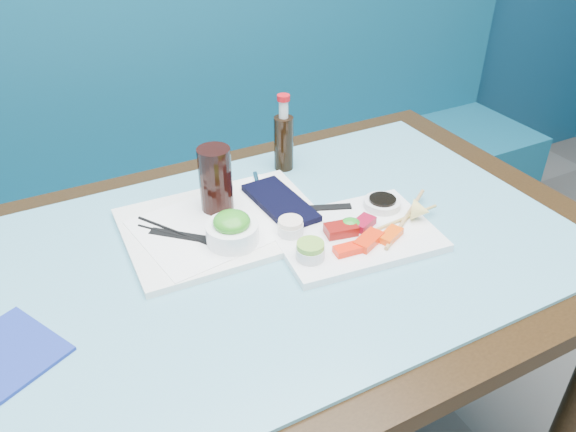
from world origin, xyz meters
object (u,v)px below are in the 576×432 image
dining_table (275,281)px  sashimi_plate (354,234)px  blue_napkin (0,358)px  booth_bench (169,208)px  serving_tray (224,225)px  seaweed_bowl (232,233)px  cola_bottle_body (284,143)px  cola_glass (216,180)px

dining_table → sashimi_plate: 0.20m
sashimi_plate → blue_napkin: 0.68m
booth_bench → blue_napkin: bearing=-119.9°
serving_tray → blue_napkin: 0.49m
dining_table → seaweed_bowl: bearing=154.3°
dining_table → serving_tray: (-0.06, 0.11, 0.10)m
cola_bottle_body → sashimi_plate: bearing=-91.8°
dining_table → cola_bottle_body: cola_bottle_body is taller
dining_table → serving_tray: size_ratio=3.43×
booth_bench → seaweed_bowl: bearing=-95.3°
booth_bench → cola_glass: booth_bench is taller
cola_bottle_body → seaweed_bowl: bearing=-134.4°
serving_tray → cola_bottle_body: 0.30m
booth_bench → cola_glass: bearing=-94.6°
booth_bench → cola_glass: 0.82m
cola_bottle_body → blue_napkin: size_ratio=0.83×
cola_glass → blue_napkin: 0.52m
dining_table → cola_glass: (-0.05, 0.17, 0.18)m
sashimi_plate → seaweed_bowl: 0.25m
sashimi_plate → cola_glass: 0.31m
booth_bench → serving_tray: size_ratio=7.34×
dining_table → serving_tray: serving_tray is taller
seaweed_bowl → cola_bottle_body: 0.35m
sashimi_plate → cola_glass: bearing=141.5°
dining_table → seaweed_bowl: (-0.07, 0.04, 0.13)m
serving_tray → seaweed_bowl: size_ratio=3.87×
serving_tray → cola_glass: cola_glass is taller
booth_bench → seaweed_bowl: 0.91m
seaweed_bowl → cola_bottle_body: cola_bottle_body is taller
dining_table → cola_bottle_body: 0.37m
seaweed_bowl → dining_table: bearing=-25.7°
seaweed_bowl → cola_bottle_body: size_ratio=0.77×
serving_tray → sashimi_plate: bearing=-33.2°
seaweed_bowl → blue_napkin: 0.46m
blue_napkin → dining_table: bearing=6.9°
seaweed_bowl → cola_bottle_body: (0.25, 0.25, 0.03)m
seaweed_bowl → blue_napkin: (-0.44, -0.10, -0.03)m
cola_glass → blue_napkin: size_ratio=0.88×
dining_table → serving_tray: bearing=120.3°
sashimi_plate → seaweed_bowl: (-0.24, 0.08, 0.03)m
dining_table → blue_napkin: (-0.52, -0.06, 0.09)m
sashimi_plate → serving_tray: size_ratio=0.80×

